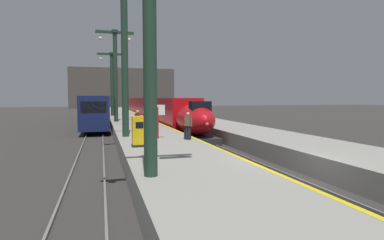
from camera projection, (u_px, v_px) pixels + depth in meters
ground_plane at (287, 184)px, 13.28m from camera, size 260.00×260.00×0.00m
platform_left at (133, 125)px, 35.88m from camera, size 4.80×110.00×1.05m
platform_right at (201, 124)px, 38.10m from camera, size 4.80×110.00×1.05m
platform_left_safety_stripe at (153, 120)px, 36.47m from camera, size 0.20×107.80×0.01m
rail_main_left at (158, 127)px, 39.45m from camera, size 0.08×110.00×0.12m
rail_main_right at (169, 126)px, 39.86m from camera, size 0.08×110.00×0.12m
rail_secondary_left at (89, 128)px, 37.24m from camera, size 0.08×110.00×0.12m
rail_secondary_right at (102, 128)px, 37.65m from camera, size 0.08×110.00×0.12m
highspeed_train_main at (143, 107)px, 58.43m from camera, size 2.92×75.06×3.60m
regional_train_adjacent at (97, 108)px, 46.35m from camera, size 2.85×36.60×3.80m
station_column_mid at (124, 46)px, 20.62m from camera, size 4.00×0.68×9.94m
station_column_far at (115, 67)px, 34.07m from camera, size 4.00×0.68×9.79m
station_column_distant at (112, 78)px, 45.60m from camera, size 4.00×0.68×9.06m
passenger_near_edge at (188, 124)px, 19.32m from camera, size 0.41×0.46×1.69m
passenger_mid_platform at (138, 120)px, 22.36m from camera, size 0.37×0.52×1.69m
rolling_suitcase at (188, 134)px, 19.60m from camera, size 0.40×0.22×0.98m
ticket_machine_yellow at (139, 132)px, 16.63m from camera, size 0.76×0.62×1.60m
departure_info_board at (158, 115)px, 19.87m from camera, size 0.90×0.10×2.12m
terminus_back_wall at (123, 88)px, 110.65m from camera, size 36.00×2.00×14.00m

